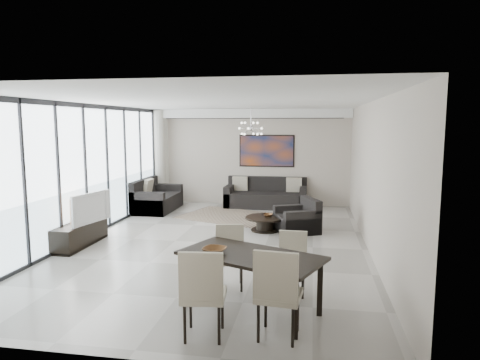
% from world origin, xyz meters
% --- Properties ---
extents(room_shell, '(6.00, 9.00, 2.90)m').
position_xyz_m(room_shell, '(0.46, 0.00, 1.45)').
color(room_shell, '#A8A39B').
rests_on(room_shell, ground).
extents(window_wall, '(0.37, 8.95, 2.90)m').
position_xyz_m(window_wall, '(-2.86, 0.00, 1.47)').
color(window_wall, white).
rests_on(window_wall, floor).
extents(soffit, '(5.98, 0.40, 0.26)m').
position_xyz_m(soffit, '(0.00, 4.30, 2.77)').
color(soffit, white).
rests_on(soffit, room_shell).
extents(painting, '(1.68, 0.04, 0.98)m').
position_xyz_m(painting, '(0.50, 4.47, 1.65)').
color(painting, '#A54616').
rests_on(painting, room_shell).
extents(chandelier, '(0.66, 0.66, 0.71)m').
position_xyz_m(chandelier, '(0.30, 2.50, 2.35)').
color(chandelier, silver).
rests_on(chandelier, room_shell).
extents(rug, '(2.86, 2.52, 0.01)m').
position_xyz_m(rug, '(-0.30, 2.60, 0.01)').
color(rug, black).
rests_on(rug, floor).
extents(coffee_table, '(0.93, 0.93, 0.33)m').
position_xyz_m(coffee_table, '(0.82, 1.20, 0.18)').
color(coffee_table, black).
rests_on(coffee_table, floor).
extents(bowl_coffee, '(0.24, 0.24, 0.07)m').
position_xyz_m(bowl_coffee, '(0.89, 1.23, 0.36)').
color(bowl_coffee, brown).
rests_on(bowl_coffee, coffee_table).
extents(sofa_main, '(2.40, 0.98, 0.87)m').
position_xyz_m(sofa_main, '(0.53, 4.07, 0.29)').
color(sofa_main, black).
rests_on(sofa_main, floor).
extents(loveseat, '(1.01, 1.79, 0.89)m').
position_xyz_m(loveseat, '(-2.55, 3.05, 0.30)').
color(loveseat, black).
rests_on(loveseat, floor).
extents(armchair, '(1.15, 1.18, 0.77)m').
position_xyz_m(armchair, '(1.59, 1.25, 0.26)').
color(armchair, black).
rests_on(armchair, floor).
extents(side_table, '(0.40, 0.40, 0.55)m').
position_xyz_m(side_table, '(-2.65, 2.65, 0.37)').
color(side_table, black).
rests_on(side_table, floor).
extents(tv_console, '(0.43, 1.53, 0.48)m').
position_xyz_m(tv_console, '(-2.76, -0.64, 0.24)').
color(tv_console, black).
rests_on(tv_console, floor).
extents(television, '(0.37, 1.08, 0.62)m').
position_xyz_m(television, '(-2.60, -0.61, 0.79)').
color(television, gray).
rests_on(television, tv_console).
extents(dining_table, '(2.07, 1.59, 0.77)m').
position_xyz_m(dining_table, '(1.11, -3.10, 0.69)').
color(dining_table, black).
rests_on(dining_table, floor).
extents(dining_chair_sw, '(0.55, 0.55, 1.08)m').
position_xyz_m(dining_chair_sw, '(0.68, -3.98, 0.62)').
color(dining_chair_sw, '#B8AE98').
rests_on(dining_chair_sw, floor).
extents(dining_chair_se, '(0.55, 0.55, 1.09)m').
position_xyz_m(dining_chair_se, '(1.51, -3.85, 0.63)').
color(dining_chair_se, '#B8AE98').
rests_on(dining_chair_se, floor).
extents(dining_chair_nw, '(0.51, 0.51, 0.94)m').
position_xyz_m(dining_chair_nw, '(0.66, -2.28, 0.54)').
color(dining_chair_nw, '#B8AE98').
rests_on(dining_chair_nw, floor).
extents(dining_chair_ne, '(0.42, 0.42, 0.90)m').
position_xyz_m(dining_chair_ne, '(1.62, -2.35, 0.51)').
color(dining_chair_ne, '#B8AE98').
rests_on(dining_chair_ne, floor).
extents(bowl_dining, '(0.36, 0.36, 0.07)m').
position_xyz_m(bowl_dining, '(0.62, -3.13, 0.81)').
color(bowl_dining, brown).
rests_on(bowl_dining, dining_table).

